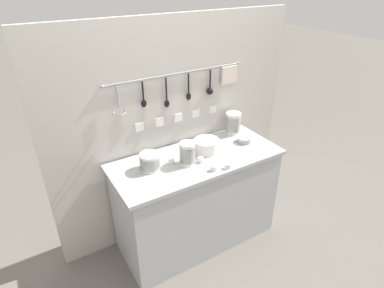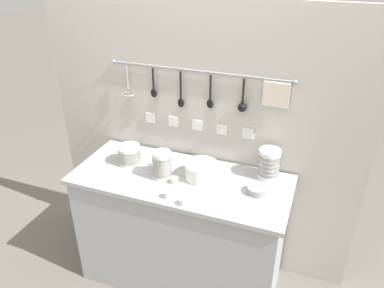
# 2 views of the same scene
# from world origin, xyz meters

# --- Properties ---
(ground_plane) EXTENTS (20.00, 20.00, 0.00)m
(ground_plane) POSITION_xyz_m (0.00, 0.00, 0.00)
(ground_plane) COLOR #666059
(counter) EXTENTS (1.36, 0.58, 0.84)m
(counter) POSITION_xyz_m (0.00, 0.00, 0.42)
(counter) COLOR #ADAFB5
(counter) RESTS_ON ground
(back_wall) EXTENTS (2.16, 0.11, 1.87)m
(back_wall) POSITION_xyz_m (0.00, 0.32, 0.94)
(back_wall) COLOR #BCB7AD
(back_wall) RESTS_ON ground
(bowl_stack_back_corner) EXTENTS (0.12, 0.12, 0.18)m
(bowl_stack_back_corner) POSITION_xyz_m (-0.11, -0.03, 0.93)
(bowl_stack_back_corner) COLOR silver
(bowl_stack_back_corner) RESTS_ON counter
(bowl_stack_wide_centre) EXTENTS (0.15, 0.15, 0.13)m
(bowl_stack_wide_centre) POSITION_xyz_m (-0.38, 0.05, 0.90)
(bowl_stack_wide_centre) COLOR silver
(bowl_stack_wide_centre) RESTS_ON counter
(bowl_stack_nested_right) EXTENTS (0.13, 0.13, 0.19)m
(bowl_stack_nested_right) POSITION_xyz_m (0.50, 0.20, 0.94)
(bowl_stack_nested_right) COLOR silver
(bowl_stack_nested_right) RESTS_ON counter
(plate_stack) EXTENTS (0.21, 0.21, 0.10)m
(plate_stack) POSITION_xyz_m (0.12, 0.05, 0.89)
(plate_stack) COLOR silver
(plate_stack) RESTS_ON counter
(steel_mixing_bowl) EXTENTS (0.12, 0.12, 0.04)m
(steel_mixing_bowl) POSITION_xyz_m (0.48, 0.01, 0.86)
(steel_mixing_bowl) COLOR #93969E
(steel_mixing_bowl) RESTS_ON counter
(cup_front_left) EXTENTS (0.05, 0.05, 0.04)m
(cup_front_left) POSITION_xyz_m (-0.21, 0.03, 0.86)
(cup_front_left) COLOR silver
(cup_front_left) RESTS_ON counter
(cup_back_right) EXTENTS (0.05, 0.05, 0.04)m
(cup_back_right) POSITION_xyz_m (-0.01, -0.07, 0.86)
(cup_back_right) COLOR silver
(cup_back_right) RESTS_ON counter
(cup_beside_plates) EXTENTS (0.05, 0.05, 0.04)m
(cup_beside_plates) POSITION_xyz_m (0.12, -0.24, 0.86)
(cup_beside_plates) COLOR silver
(cup_beside_plates) RESTS_ON counter
(cup_mid_row) EXTENTS (0.05, 0.05, 0.04)m
(cup_mid_row) POSITION_xyz_m (0.01, -0.22, 0.86)
(cup_mid_row) COLOR silver
(cup_mid_row) RESTS_ON counter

